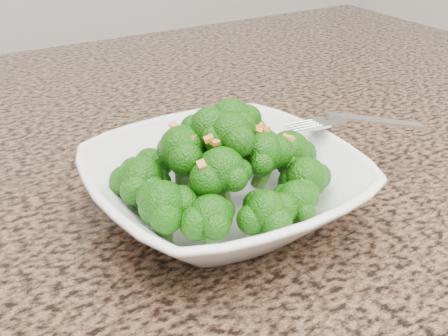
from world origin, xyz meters
TOP-DOWN VIEW (x-y plane):
  - granite_counter at (0.00, 0.30)m, footprint 1.64×1.04m
  - bowl at (0.09, 0.18)m, footprint 0.24×0.24m
  - broccoli_pile at (0.09, 0.18)m, footprint 0.21×0.21m
  - garlic_topping at (0.09, 0.18)m, footprint 0.13×0.13m
  - fork at (0.22, 0.18)m, footprint 0.18×0.08m

SIDE VIEW (x-z plane):
  - granite_counter at x=0.00m, z-range 0.87..0.90m
  - bowl at x=0.09m, z-range 0.90..0.96m
  - fork at x=0.22m, z-range 0.96..0.97m
  - broccoli_pile at x=0.09m, z-range 0.96..1.03m
  - garlic_topping at x=0.09m, z-range 1.03..1.04m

